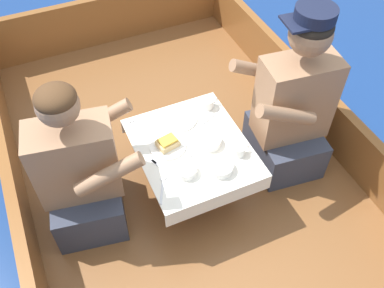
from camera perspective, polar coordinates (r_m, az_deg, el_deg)
ground_plane at (r=2.78m, az=0.66°, el=-10.33°), size 60.00×60.00×0.00m
boat_deck at (r=2.65m, az=0.69°, el=-8.67°), size 1.95×3.47×0.30m
gunwale_port at (r=2.34m, az=-21.28°, el=-11.79°), size 0.06×3.47×0.34m
gunwale_starboard at (r=2.79m, az=18.71°, el=2.02°), size 0.06×3.47×0.34m
bow_coaming at (r=3.60m, az=-11.03°, el=16.09°), size 1.83×0.06×0.39m
cockpit_table at (r=2.32m, az=0.00°, el=-0.99°), size 0.58×0.69×0.36m
person_port at (r=2.23m, az=-14.61°, el=-3.87°), size 0.57×0.51×0.94m
person_starboard at (r=2.44m, az=13.17°, el=4.64°), size 0.56×0.49×1.06m
plate_sandwich at (r=2.29m, az=-3.25°, el=-0.28°), size 0.20×0.20×0.01m
plate_bread at (r=2.43m, az=-1.83°, el=3.40°), size 0.21×0.21×0.01m
sandwich at (r=2.27m, az=-3.28°, el=0.17°), size 0.12×0.10×0.05m
bowl_port_near at (r=2.29m, az=2.30°, el=0.40°), size 0.13×0.13×0.04m
bowl_starboard_near at (r=2.16m, az=-0.82°, el=-3.54°), size 0.11×0.11×0.04m
bowl_center_far at (r=2.18m, az=3.78°, el=-3.06°), size 0.13×0.13×0.04m
coffee_cup_port at (r=2.25m, az=6.34°, el=-0.87°), size 0.09×0.06×0.05m
coffee_cup_starboard at (r=2.48m, az=2.10°, el=5.50°), size 0.10×0.08×0.06m
utensil_spoon_center at (r=2.41m, az=-7.74°, el=2.43°), size 0.04×0.17×0.01m
utensil_spoon_starboard at (r=2.13m, az=-3.94°, el=-5.50°), size 0.09×0.16×0.01m
utensil_knife_port at (r=2.24m, az=-0.34°, el=-1.78°), size 0.14×0.11×0.00m
utensil_fork_port at (r=2.20m, az=-4.22°, el=-3.11°), size 0.08×0.17×0.00m
utensil_knife_starboard at (r=2.41m, az=1.75°, el=2.97°), size 0.16×0.08×0.00m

